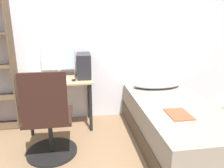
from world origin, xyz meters
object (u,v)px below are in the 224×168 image
object	(u,v)px
monitor	(58,61)
pc_tower	(84,66)
bed	(175,124)
office_chair	(49,125)
keyboard	(56,81)

from	to	relation	value
monitor	pc_tower	xyz separation A→B (m)	(0.36, -0.11, -0.05)
bed	monitor	xyz separation A→B (m)	(-1.46, 0.86, 0.69)
office_chair	monitor	size ratio (longest dim) A/B	2.16
keyboard	bed	bearing A→B (deg)	-21.31
bed	pc_tower	size ratio (longest dim) A/B	5.09
keyboard	pc_tower	xyz separation A→B (m)	(0.39, 0.17, 0.16)
monitor	keyboard	size ratio (longest dim) A/B	1.27
keyboard	monitor	bearing A→B (deg)	84.38
bed	keyboard	size ratio (longest dim) A/B	4.98
office_chair	bed	bearing A→B (deg)	2.41
office_chair	monitor	world-z (taller)	monitor
bed	office_chair	bearing A→B (deg)	-177.59
bed	monitor	world-z (taller)	monitor
bed	pc_tower	world-z (taller)	pc_tower
monitor	keyboard	xyz separation A→B (m)	(-0.03, -0.27, -0.22)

